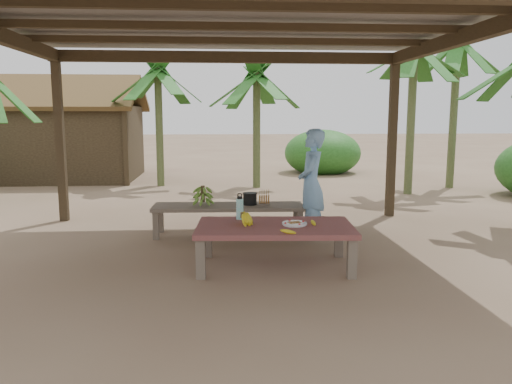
{
  "coord_description": "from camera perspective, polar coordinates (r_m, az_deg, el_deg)",
  "views": [
    {
      "loc": [
        -0.21,
        -6.15,
        1.76
      ],
      "look_at": [
        0.26,
        0.04,
        0.8
      ],
      "focal_mm": 35.0,
      "sensor_mm": 36.0,
      "label": 1
    }
  ],
  "objects": [
    {
      "name": "banana_plant_far",
      "position": [
        13.05,
        22.01,
        14.36
      ],
      "size": [
        1.8,
        1.8,
        3.67
      ],
      "color": "#596638",
      "rests_on": "ground"
    },
    {
      "name": "ground",
      "position": [
        6.4,
        -2.33,
        -7.17
      ],
      "size": [
        80.0,
        80.0,
        0.0
      ],
      "primitive_type": "plane",
      "color": "brown",
      "rests_on": "ground"
    },
    {
      "name": "cooking_pot",
      "position": [
        7.35,
        -0.7,
        -0.8
      ],
      "size": [
        0.2,
        0.2,
        0.17
      ],
      "primitive_type": "cylinder",
      "color": "black",
      "rests_on": "bench"
    },
    {
      "name": "plate",
      "position": [
        5.78,
        4.42,
        -3.64
      ],
      "size": [
        0.29,
        0.29,
        0.04
      ],
      "color": "white",
      "rests_on": "work_table"
    },
    {
      "name": "woman",
      "position": [
        7.17,
        6.34,
        0.93
      ],
      "size": [
        0.51,
        0.65,
        1.57
      ],
      "primitive_type": "imported",
      "rotation": [
        0.0,
        0.0,
        -1.83
      ],
      "color": "#73A6D9",
      "rests_on": "ground"
    },
    {
      "name": "banana_plant_nw",
      "position": [
        12.65,
        -11.15,
        12.47
      ],
      "size": [
        1.8,
        1.8,
        3.09
      ],
      "color": "#596638",
      "rests_on": "ground"
    },
    {
      "name": "pavilion",
      "position": [
        6.22,
        -2.63,
        18.2
      ],
      "size": [
        6.6,
        5.6,
        2.95
      ],
      "color": "black",
      "rests_on": "ground"
    },
    {
      "name": "water_flask",
      "position": [
        6.08,
        -1.87,
        -1.86
      ],
      "size": [
        0.09,
        0.09,
        0.33
      ],
      "color": "#42D0CB",
      "rests_on": "work_table"
    },
    {
      "name": "green_banana_stalk",
      "position": [
        7.33,
        -6.08,
        -0.34
      ],
      "size": [
        0.28,
        0.28,
        0.31
      ],
      "primitive_type": null,
      "rotation": [
        0.0,
        0.0,
        -0.04
      ],
      "color": "#598C2D",
      "rests_on": "bench"
    },
    {
      "name": "hut",
      "position": [
        14.8,
        -21.32,
        5.67
      ],
      "size": [
        4.4,
        3.43,
        2.85
      ],
      "color": "black",
      "rests_on": "ground"
    },
    {
      "name": "loose_banana_side",
      "position": [
        5.84,
        6.57,
        -3.51
      ],
      "size": [
        0.05,
        0.16,
        0.04
      ],
      "primitive_type": "ellipsoid",
      "rotation": [
        0.0,
        0.0,
        0.02
      ],
      "color": "yellow",
      "rests_on": "work_table"
    },
    {
      "name": "work_table",
      "position": [
        5.8,
        2.17,
        -4.43
      ],
      "size": [
        1.87,
        1.12,
        0.5
      ],
      "rotation": [
        0.0,
        0.0,
        -0.07
      ],
      "color": "brown",
      "rests_on": "ground"
    },
    {
      "name": "skewer_rack",
      "position": [
        7.28,
        0.94,
        -0.62
      ],
      "size": [
        0.18,
        0.09,
        0.24
      ],
      "primitive_type": null,
      "rotation": [
        0.0,
        0.0,
        -0.04
      ],
      "color": "#A57F47",
      "rests_on": "bench"
    },
    {
      "name": "loose_banana_front",
      "position": [
        5.38,
        3.69,
        -4.54
      ],
      "size": [
        0.18,
        0.11,
        0.04
      ],
      "primitive_type": "ellipsoid",
      "rotation": [
        0.0,
        0.0,
        1.19
      ],
      "color": "yellow",
      "rests_on": "work_table"
    },
    {
      "name": "banana_plant_n",
      "position": [
        12.13,
        0.07,
        12.16
      ],
      "size": [
        1.8,
        1.8,
        2.95
      ],
      "color": "#596638",
      "rests_on": "ground"
    },
    {
      "name": "banana_plant_ne",
      "position": [
        11.68,
        17.6,
        14.32
      ],
      "size": [
        1.8,
        1.8,
        3.46
      ],
      "color": "#596638",
      "rests_on": "ground"
    },
    {
      "name": "bench",
      "position": [
        7.35,
        -3.18,
        -1.93
      ],
      "size": [
        2.22,
        0.68,
        0.45
      ],
      "rotation": [
        0.0,
        0.0,
        -0.04
      ],
      "color": "brown",
      "rests_on": "ground"
    },
    {
      "name": "ripe_banana_bunch",
      "position": [
        5.8,
        -1.63,
        -2.98
      ],
      "size": [
        0.28,
        0.24,
        0.15
      ],
      "primitive_type": null,
      "rotation": [
        0.0,
        0.0,
        -0.1
      ],
      "color": "yellow",
      "rests_on": "work_table"
    }
  ]
}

